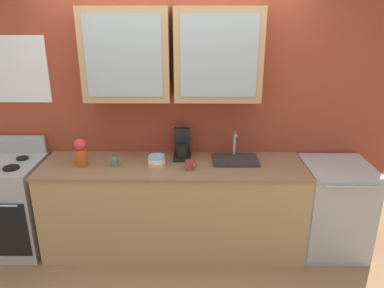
{
  "coord_description": "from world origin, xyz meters",
  "views": [
    {
      "loc": [
        0.21,
        -3.18,
        2.27
      ],
      "look_at": [
        0.18,
        0.0,
        1.11
      ],
      "focal_mm": 34.44,
      "sensor_mm": 36.0,
      "label": 1
    }
  ],
  "objects_px": {
    "coffee_maker": "(182,147)",
    "cup_near_sink": "(189,165)",
    "stove_range": "(9,205)",
    "vase": "(81,152)",
    "sink_faucet": "(235,159)",
    "cup_near_bowls": "(115,162)",
    "bowl_stack": "(157,160)",
    "dishwasher": "(332,208)"
  },
  "relations": [
    {
      "from": "coffee_maker",
      "to": "cup_near_sink",
      "type": "bearing_deg",
      "value": -75.71
    },
    {
      "from": "stove_range",
      "to": "vase",
      "type": "bearing_deg",
      "value": -3.11
    },
    {
      "from": "sink_faucet",
      "to": "coffee_maker",
      "type": "xyz_separation_m",
      "value": [
        -0.51,
        0.09,
        0.09
      ]
    },
    {
      "from": "sink_faucet",
      "to": "cup_near_bowls",
      "type": "relative_size",
      "value": 4.38
    },
    {
      "from": "vase",
      "to": "coffee_maker",
      "type": "height_order",
      "value": "coffee_maker"
    },
    {
      "from": "stove_range",
      "to": "vase",
      "type": "height_order",
      "value": "vase"
    },
    {
      "from": "bowl_stack",
      "to": "stove_range",
      "type": "bearing_deg",
      "value": 179.36
    },
    {
      "from": "cup_near_sink",
      "to": "vase",
      "type": "bearing_deg",
      "value": 175.43
    },
    {
      "from": "stove_range",
      "to": "sink_faucet",
      "type": "relative_size",
      "value": 2.51
    },
    {
      "from": "cup_near_sink",
      "to": "cup_near_bowls",
      "type": "relative_size",
      "value": 1.11
    },
    {
      "from": "stove_range",
      "to": "bowl_stack",
      "type": "relative_size",
      "value": 6.44
    },
    {
      "from": "sink_faucet",
      "to": "coffee_maker",
      "type": "relative_size",
      "value": 1.5
    },
    {
      "from": "cup_near_bowls",
      "to": "sink_faucet",
      "type": "bearing_deg",
      "value": 6.73
    },
    {
      "from": "vase",
      "to": "stove_range",
      "type": "bearing_deg",
      "value": 176.89
    },
    {
      "from": "cup_near_bowls",
      "to": "dishwasher",
      "type": "bearing_deg",
      "value": 1.21
    },
    {
      "from": "stove_range",
      "to": "sink_faucet",
      "type": "bearing_deg",
      "value": 2.19
    },
    {
      "from": "stove_range",
      "to": "cup_near_bowls",
      "type": "relative_size",
      "value": 10.99
    },
    {
      "from": "vase",
      "to": "dishwasher",
      "type": "distance_m",
      "value": 2.46
    },
    {
      "from": "vase",
      "to": "coffee_maker",
      "type": "relative_size",
      "value": 0.92
    },
    {
      "from": "cup_near_bowls",
      "to": "vase",
      "type": "bearing_deg",
      "value": 178.9
    },
    {
      "from": "bowl_stack",
      "to": "vase",
      "type": "distance_m",
      "value": 0.7
    },
    {
      "from": "vase",
      "to": "dishwasher",
      "type": "height_order",
      "value": "vase"
    },
    {
      "from": "sink_faucet",
      "to": "vase",
      "type": "xyz_separation_m",
      "value": [
        -1.43,
        -0.13,
        0.12
      ]
    },
    {
      "from": "sink_faucet",
      "to": "dishwasher",
      "type": "xyz_separation_m",
      "value": [
        0.96,
        -0.09,
        -0.48
      ]
    },
    {
      "from": "sink_faucet",
      "to": "dishwasher",
      "type": "height_order",
      "value": "sink_faucet"
    },
    {
      "from": "cup_near_sink",
      "to": "dishwasher",
      "type": "bearing_deg",
      "value": 4.83
    },
    {
      "from": "vase",
      "to": "dishwasher",
      "type": "xyz_separation_m",
      "value": [
        2.39,
        0.04,
        -0.59
      ]
    },
    {
      "from": "vase",
      "to": "cup_near_bowls",
      "type": "distance_m",
      "value": 0.32
    },
    {
      "from": "cup_near_sink",
      "to": "coffee_maker",
      "type": "relative_size",
      "value": 0.38
    },
    {
      "from": "stove_range",
      "to": "cup_near_sink",
      "type": "distance_m",
      "value": 1.85
    },
    {
      "from": "dishwasher",
      "to": "cup_near_sink",
      "type": "bearing_deg",
      "value": -175.17
    },
    {
      "from": "dishwasher",
      "to": "bowl_stack",
      "type": "bearing_deg",
      "value": -179.59
    },
    {
      "from": "bowl_stack",
      "to": "sink_faucet",
      "type": "bearing_deg",
      "value": 7.76
    },
    {
      "from": "stove_range",
      "to": "sink_faucet",
      "type": "xyz_separation_m",
      "value": [
        2.21,
        0.08,
        0.47
      ]
    },
    {
      "from": "cup_near_sink",
      "to": "cup_near_bowls",
      "type": "distance_m",
      "value": 0.69
    },
    {
      "from": "dishwasher",
      "to": "vase",
      "type": "bearing_deg",
      "value": -179.09
    },
    {
      "from": "vase",
      "to": "dishwasher",
      "type": "relative_size",
      "value": 0.29
    },
    {
      "from": "stove_range",
      "to": "bowl_stack",
      "type": "height_order",
      "value": "stove_range"
    },
    {
      "from": "cup_near_sink",
      "to": "dishwasher",
      "type": "distance_m",
      "value": 1.49
    },
    {
      "from": "stove_range",
      "to": "sink_faucet",
      "type": "distance_m",
      "value": 2.27
    },
    {
      "from": "cup_near_sink",
      "to": "coffee_maker",
      "type": "distance_m",
      "value": 0.31
    },
    {
      "from": "dishwasher",
      "to": "coffee_maker",
      "type": "bearing_deg",
      "value": 173.07
    }
  ]
}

